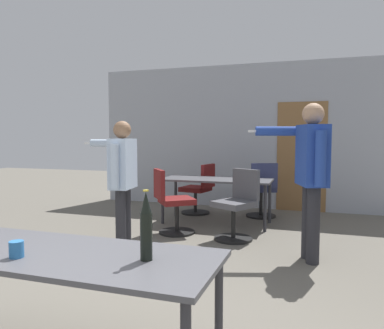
{
  "coord_description": "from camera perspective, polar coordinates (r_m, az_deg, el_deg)",
  "views": [
    {
      "loc": [
        1.35,
        -1.5,
        1.39
      ],
      "look_at": [
        0.1,
        2.29,
        1.1
      ],
      "focal_mm": 35.0,
      "sensor_mm": 36.0,
      "label": 1
    }
  ],
  "objects": [
    {
      "name": "office_chair_mid_tucked",
      "position": [
        6.58,
        10.62,
        -4.06
      ],
      "size": [
        0.59,
        0.64,
        0.96
      ],
      "rotation": [
        0.0,
        0.0,
        0.32
      ],
      "color": "black",
      "rests_on": "ground_plane"
    },
    {
      "name": "conference_table_near",
      "position": [
        2.4,
        -19.57,
        -13.94
      ],
      "size": [
        1.9,
        0.71,
        0.72
      ],
      "color": "#4C4C51",
      "rests_on": "ground_plane"
    },
    {
      "name": "beer_bottle",
      "position": [
        2.07,
        -7.0,
        -9.46
      ],
      "size": [
        0.07,
        0.07,
        0.39
      ],
      "color": "black",
      "rests_on": "conference_table_near"
    },
    {
      "name": "office_chair_side_rolled",
      "position": [
        5.17,
        6.89,
        -6.33
      ],
      "size": [
        0.64,
        0.67,
        0.95
      ],
      "rotation": [
        0.0,
        0.0,
        2.64
      ],
      "color": "black",
      "rests_on": "ground_plane"
    },
    {
      "name": "conference_table_far",
      "position": [
        6.03,
        3.74,
        -2.86
      ],
      "size": [
        1.75,
        0.71,
        0.72
      ],
      "color": "#4C4C51",
      "rests_on": "ground_plane"
    },
    {
      "name": "person_far_watching",
      "position": [
        4.62,
        -10.66,
        -1.3
      ],
      "size": [
        0.79,
        0.6,
        1.59
      ],
      "rotation": [
        0.0,
        0.0,
        1.71
      ],
      "color": "#28282D",
      "rests_on": "ground_plane"
    },
    {
      "name": "back_wall",
      "position": [
        7.46,
        8.13,
        4.16
      ],
      "size": [
        5.99,
        0.12,
        2.81
      ],
      "color": "#A3A8B2",
      "rests_on": "ground_plane"
    },
    {
      "name": "drink_cup",
      "position": [
        2.34,
        -25.18,
        -11.61
      ],
      "size": [
        0.08,
        0.08,
        0.09
      ],
      "color": "#2866A3",
      "rests_on": "conference_table_near"
    },
    {
      "name": "person_near_casual",
      "position": [
        4.35,
        17.62,
        -0.35
      ],
      "size": [
        0.92,
        0.65,
        1.77
      ],
      "rotation": [
        0.0,
        0.0,
        1.87
      ],
      "color": "#28282D",
      "rests_on": "ground_plane"
    },
    {
      "name": "office_chair_far_right",
      "position": [
        6.8,
        1.09,
        -4.02
      ],
      "size": [
        0.6,
        0.54,
        0.91
      ],
      "rotation": [
        0.0,
        0.0,
        1.37
      ],
      "color": "black",
      "rests_on": "ground_plane"
    },
    {
      "name": "office_chair_far_left",
      "position": [
        5.42,
        -3.11,
        -5.94
      ],
      "size": [
        0.69,
        0.67,
        0.94
      ],
      "rotation": [
        0.0,
        0.0,
        5.36
      ],
      "color": "black",
      "rests_on": "ground_plane"
    }
  ]
}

